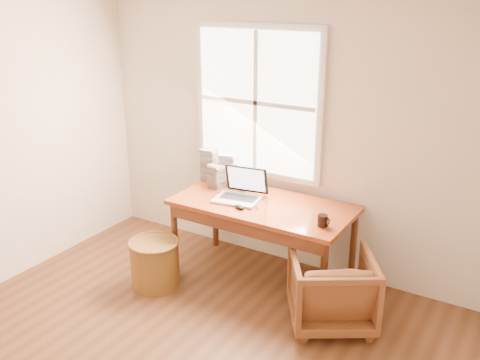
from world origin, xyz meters
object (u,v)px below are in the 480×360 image
at_px(coffee_mug, 322,220).
at_px(cd_stack_a, 228,170).
at_px(desk, 263,205).
at_px(wicker_stool, 155,264).
at_px(armchair, 332,289).
at_px(laptop, 237,186).

distance_m(coffee_mug, cd_stack_a, 1.23).
xyz_separation_m(desk, wicker_stool, (-0.77, -0.61, -0.52)).
bearing_deg(wicker_stool, coffee_mug, 17.42).
height_order(armchair, coffee_mug, coffee_mug).
relative_size(wicker_stool, coffee_mug, 4.56).
bearing_deg(coffee_mug, armchair, -53.45).
xyz_separation_m(desk, armchair, (0.81, -0.33, -0.43)).
bearing_deg(desk, laptop, -162.15).
xyz_separation_m(wicker_stool, laptop, (0.54, 0.54, 0.68)).
height_order(desk, armchair, desk).
height_order(desk, cd_stack_a, cd_stack_a).
bearing_deg(armchair, desk, -54.13).
height_order(wicker_stool, laptop, laptop).
bearing_deg(armchair, cd_stack_a, -55.48).
distance_m(laptop, coffee_mug, 0.87).
bearing_deg(coffee_mug, desk, 153.81).
relative_size(armchair, wicker_stool, 1.55).
distance_m(desk, coffee_mug, 0.66).
bearing_deg(coffee_mug, cd_stack_a, 148.97).
height_order(laptop, cd_stack_a, cd_stack_a).
distance_m(armchair, laptop, 1.22).
height_order(laptop, coffee_mug, laptop).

